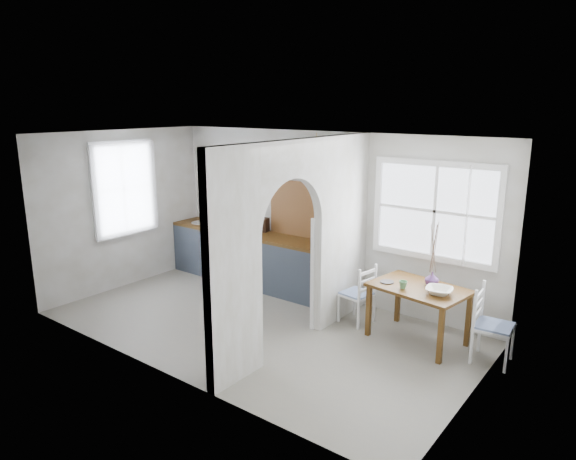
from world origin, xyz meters
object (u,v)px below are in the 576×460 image
Objects in this scene: chair_left at (357,293)px; kettle at (334,240)px; vase at (432,279)px; dining_table at (417,314)px; chair_right at (494,326)px.

kettle reaches higher than chair_left.
vase reaches higher than chair_left.
kettle is (-1.49, 0.34, 0.67)m from dining_table.
chair_right is at bearing -9.50° from vase.
dining_table is 6.42× the size of vase.
dining_table is 0.95m from chair_right.
chair_left is 0.89m from kettle.
chair_left is 0.92× the size of chair_right.
kettle is at bearing 77.67° from chair_right.
dining_table is 1.67m from kettle.
chair_right reaches higher than chair_left.
chair_left is at bearing 84.53° from chair_right.
kettle is at bearing 176.44° from dining_table.
dining_table is 4.35× the size of kettle.
vase is (1.60, -0.20, -0.21)m from kettle.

